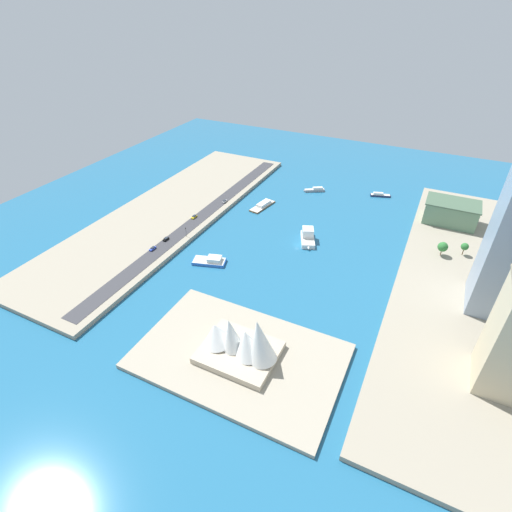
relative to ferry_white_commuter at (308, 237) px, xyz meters
The scene contains 18 objects.
ground_plane 9.28m from the ferry_white_commuter, 60.22° to the left, with size 440.00×440.00×0.00m, color #23668E.
quay_west 92.89m from the ferry_white_commuter, behind, with size 70.00×240.00×2.64m, color #9E937F.
quay_east 101.57m from the ferry_white_commuter, ahead, with size 70.00×240.00×2.64m, color #9E937F.
peninsula_point 103.38m from the ferry_white_commuter, 93.33° to the left, with size 87.95×55.94×2.00m, color #A89E89.
road_strip 76.19m from the ferry_white_commuter, ahead, with size 10.15×228.00×0.15m, color #38383D.
ferry_white_commuter is the anchor object (origin of this frame).
catamaran_blue 64.21m from the ferry_white_commuter, 48.28° to the left, with size 20.93×13.49×4.40m.
patrol_launch_navy 91.06m from the ferry_white_commuter, 108.04° to the right, with size 15.99×8.00×3.05m.
barge_flat_brown 55.49m from the ferry_white_commuter, 33.83° to the right, with size 11.36×24.56×3.05m.
yacht_sleek_gray 75.63m from the ferry_white_commuter, 74.52° to the right, with size 15.94×11.06×3.46m.
terminal_long_green 99.80m from the ferry_white_commuter, 142.01° to the right, with size 33.60×21.83×14.70m.
hatchback_blue 96.31m from the ferry_white_commuter, 34.58° to the left, with size 1.96×4.87×1.56m.
taxi_yellow_cab 79.74m from the ferry_white_commuter, ahead, with size 2.08×5.19×1.56m.
sedan_silver 74.85m from the ferry_white_commuter, 15.29° to the right, with size 1.99×4.70×1.61m.
suv_black 89.42m from the ferry_white_commuter, 28.22° to the left, with size 1.98×4.49×1.58m.
traffic_light_waterfront 77.28m from the ferry_white_commuter, 25.22° to the left, with size 0.36×0.36×6.50m.
opera_landmark 103.69m from the ferry_white_commuter, 93.98° to the left, with size 35.71×26.65×24.09m.
park_tree_cluster 82.88m from the ferry_white_commuter, 167.56° to the right, with size 16.62×11.16×8.67m.
Camera 1 is at (-67.09, 194.50, 131.79)m, focal length 27.15 mm.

